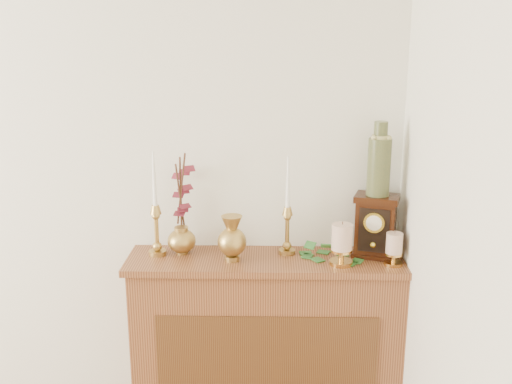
{
  "coord_description": "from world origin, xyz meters",
  "views": [
    {
      "loc": [
        1.41,
        -0.38,
        1.9
      ],
      "look_at": [
        1.35,
        2.05,
        1.24
      ],
      "focal_mm": 42.0,
      "sensor_mm": 36.0,
      "label": 1
    }
  ],
  "objects_px": {
    "candlestick_left": "(156,222)",
    "ceramic_vase": "(379,163)",
    "mantel_clock": "(375,226)",
    "ginger_jar": "(183,206)",
    "candlestick_center": "(287,223)",
    "bud_vase": "(232,239)"
  },
  "relations": [
    {
      "from": "candlestick_left",
      "to": "ceramic_vase",
      "type": "distance_m",
      "value": 1.01
    },
    {
      "from": "mantel_clock",
      "to": "ceramic_vase",
      "type": "relative_size",
      "value": 0.87
    },
    {
      "from": "ginger_jar",
      "to": "candlestick_center",
      "type": "bearing_deg",
      "value": -2.97
    },
    {
      "from": "candlestick_left",
      "to": "bud_vase",
      "type": "xyz_separation_m",
      "value": [
        0.34,
        -0.06,
        -0.05
      ]
    },
    {
      "from": "candlestick_center",
      "to": "ceramic_vase",
      "type": "bearing_deg",
      "value": -2.63
    },
    {
      "from": "bud_vase",
      "to": "ginger_jar",
      "type": "xyz_separation_m",
      "value": [
        -0.23,
        0.12,
        0.11
      ]
    },
    {
      "from": "bud_vase",
      "to": "ginger_jar",
      "type": "height_order",
      "value": "ginger_jar"
    },
    {
      "from": "mantel_clock",
      "to": "bud_vase",
      "type": "bearing_deg",
      "value": -156.23
    },
    {
      "from": "ginger_jar",
      "to": "ceramic_vase",
      "type": "distance_m",
      "value": 0.88
    },
    {
      "from": "candlestick_left",
      "to": "ginger_jar",
      "type": "distance_m",
      "value": 0.14
    },
    {
      "from": "bud_vase",
      "to": "ceramic_vase",
      "type": "relative_size",
      "value": 0.63
    },
    {
      "from": "ceramic_vase",
      "to": "ginger_jar",
      "type": "bearing_deg",
      "value": 177.18
    },
    {
      "from": "candlestick_left",
      "to": "candlestick_center",
      "type": "xyz_separation_m",
      "value": [
        0.58,
        0.03,
        -0.01
      ]
    },
    {
      "from": "candlestick_left",
      "to": "mantel_clock",
      "type": "bearing_deg",
      "value": 0.42
    },
    {
      "from": "candlestick_left",
      "to": "ginger_jar",
      "type": "bearing_deg",
      "value": 24.57
    },
    {
      "from": "ginger_jar",
      "to": "ceramic_vase",
      "type": "relative_size",
      "value": 1.46
    },
    {
      "from": "bud_vase",
      "to": "ceramic_vase",
      "type": "xyz_separation_m",
      "value": [
        0.63,
        0.07,
        0.32
      ]
    },
    {
      "from": "mantel_clock",
      "to": "ceramic_vase",
      "type": "height_order",
      "value": "ceramic_vase"
    },
    {
      "from": "ginger_jar",
      "to": "candlestick_left",
      "type": "bearing_deg",
      "value": -155.43
    },
    {
      "from": "candlestick_center",
      "to": "ceramic_vase",
      "type": "distance_m",
      "value": 0.48
    },
    {
      "from": "candlestick_center",
      "to": "ceramic_vase",
      "type": "xyz_separation_m",
      "value": [
        0.39,
        -0.02,
        0.28
      ]
    },
    {
      "from": "candlestick_left",
      "to": "bud_vase",
      "type": "distance_m",
      "value": 0.35
    }
  ]
}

